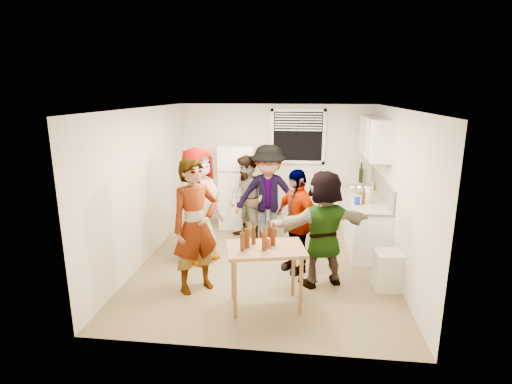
# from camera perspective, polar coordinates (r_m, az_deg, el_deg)

# --- Properties ---
(room) EXTENTS (4.00, 4.50, 2.50)m
(room) POSITION_cam_1_polar(r_m,az_deg,el_deg) (6.65, 1.35, -10.23)
(room) COLOR beige
(room) RESTS_ON ground
(window) EXTENTS (1.12, 0.10, 1.06)m
(window) POSITION_cam_1_polar(r_m,az_deg,el_deg) (8.29, 6.00, 7.89)
(window) COLOR white
(window) RESTS_ON room
(refrigerator) EXTENTS (0.70, 0.70, 1.70)m
(refrigerator) POSITION_cam_1_polar(r_m,az_deg,el_deg) (8.24, -2.59, 0.85)
(refrigerator) COLOR white
(refrigerator) RESTS_ON ground
(counter_lower) EXTENTS (0.60, 2.20, 0.86)m
(counter_lower) POSITION_cam_1_polar(r_m,az_deg,el_deg) (7.63, 15.05, -4.00)
(counter_lower) COLOR white
(counter_lower) RESTS_ON ground
(countertop) EXTENTS (0.64, 2.22, 0.04)m
(countertop) POSITION_cam_1_polar(r_m,az_deg,el_deg) (7.51, 15.27, -0.74)
(countertop) COLOR #BCB59A
(countertop) RESTS_ON counter_lower
(backsplash) EXTENTS (0.03, 2.20, 0.36)m
(backsplash) POSITION_cam_1_polar(r_m,az_deg,el_deg) (7.51, 17.51, 0.68)
(backsplash) COLOR #ACA79D
(backsplash) RESTS_ON countertop
(upper_cabinets) EXTENTS (0.34, 1.60, 0.70)m
(upper_cabinets) POSITION_cam_1_polar(r_m,az_deg,el_deg) (7.53, 16.57, 7.52)
(upper_cabinets) COLOR white
(upper_cabinets) RESTS_ON room
(kettle) EXTENTS (0.33, 0.31, 0.22)m
(kettle) POSITION_cam_1_polar(r_m,az_deg,el_deg) (7.68, 14.70, -0.21)
(kettle) COLOR silver
(kettle) RESTS_ON countertop
(paper_towel) EXTENTS (0.12, 0.12, 0.26)m
(paper_towel) POSITION_cam_1_polar(r_m,az_deg,el_deg) (7.12, 15.57, -1.39)
(paper_towel) COLOR white
(paper_towel) RESTS_ON countertop
(wine_bottle) EXTENTS (0.08, 0.08, 0.33)m
(wine_bottle) POSITION_cam_1_polar(r_m,az_deg,el_deg) (8.45, 14.67, 1.09)
(wine_bottle) COLOR black
(wine_bottle) RESTS_ON countertop
(beer_bottle_counter) EXTENTS (0.05, 0.05, 0.21)m
(beer_bottle_counter) POSITION_cam_1_polar(r_m,az_deg,el_deg) (6.98, 15.08, -1.67)
(beer_bottle_counter) COLOR #47230C
(beer_bottle_counter) RESTS_ON countertop
(blue_cup) EXTENTS (0.10, 0.10, 0.13)m
(blue_cup) POSITION_cam_1_polar(r_m,az_deg,el_deg) (6.92, 14.22, -1.75)
(blue_cup) COLOR #0C23C0
(blue_cup) RESTS_ON countertop
(picture_frame) EXTENTS (0.02, 0.18, 0.15)m
(picture_frame) POSITION_cam_1_polar(r_m,az_deg,el_deg) (8.06, 16.28, 0.91)
(picture_frame) COLOR #F1BF46
(picture_frame) RESTS_ON countertop
(trash_bin) EXTENTS (0.40, 0.40, 0.55)m
(trash_bin) POSITION_cam_1_polar(r_m,az_deg,el_deg) (6.09, 18.32, -10.79)
(trash_bin) COLOR beige
(trash_bin) RESTS_ON ground
(serving_table) EXTENTS (1.10, 0.85, 0.83)m
(serving_table) POSITION_cam_1_polar(r_m,az_deg,el_deg) (5.48, 1.36, -15.93)
(serving_table) COLOR brown
(serving_table) RESTS_ON ground
(beer_bottle_table) EXTENTS (0.07, 0.07, 0.25)m
(beer_bottle_table) POSITION_cam_1_polar(r_m,az_deg,el_deg) (5.10, -1.27, -7.94)
(beer_bottle_table) COLOR #47230C
(beer_bottle_table) RESTS_ON serving_table
(red_cup) EXTENTS (0.09, 0.09, 0.12)m
(red_cup) POSITION_cam_1_polar(r_m,az_deg,el_deg) (5.13, 1.60, -7.83)
(red_cup) COLOR #9C311B
(red_cup) RESTS_ON serving_table
(guest_grey) EXTENTS (2.11, 1.75, 0.61)m
(guest_grey) POSITION_cam_1_polar(r_m,az_deg,el_deg) (6.87, -7.97, -9.53)
(guest_grey) COLOR gray
(guest_grey) RESTS_ON ground
(guest_stripe) EXTENTS (1.78, 1.86, 0.45)m
(guest_stripe) POSITION_cam_1_polar(r_m,az_deg,el_deg) (5.95, -8.32, -13.49)
(guest_stripe) COLOR #141933
(guest_stripe) RESTS_ON ground
(guest_back_left) EXTENTS (1.67, 1.73, 0.61)m
(guest_back_left) POSITION_cam_1_polar(r_m,az_deg,el_deg) (7.65, -1.19, -6.86)
(guest_back_left) COLOR brown
(guest_back_left) RESTS_ON ground
(guest_back_right) EXTENTS (1.26, 1.89, 0.68)m
(guest_back_right) POSITION_cam_1_polar(r_m,az_deg,el_deg) (7.48, 1.67, -7.37)
(guest_back_right) COLOR #3C3C40
(guest_back_right) RESTS_ON ground
(guest_black) EXTENTS (1.86, 1.78, 0.40)m
(guest_black) POSITION_cam_1_polar(r_m,az_deg,el_deg) (6.47, 5.59, -11.01)
(guest_black) COLOR black
(guest_black) RESTS_ON ground
(guest_orange) EXTENTS (2.11, 2.18, 0.50)m
(guest_orange) POSITION_cam_1_polar(r_m,az_deg,el_deg) (6.12, 9.26, -12.72)
(guest_orange) COLOR #B8693A
(guest_orange) RESTS_ON ground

